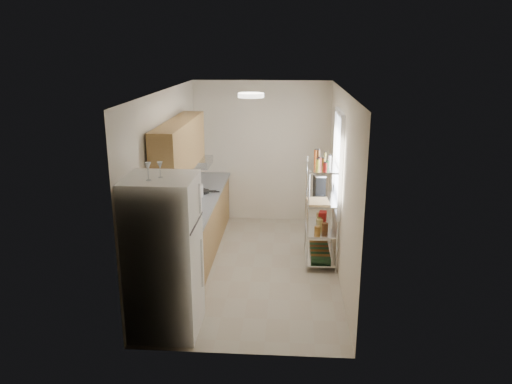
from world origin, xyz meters
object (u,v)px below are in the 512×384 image
(rice_cooker, at_px, (195,191))
(espresso_machine, at_px, (319,183))
(frying_pan_large, at_px, (198,191))
(refrigerator, at_px, (164,256))
(cutting_board, at_px, (318,202))

(rice_cooker, bearing_deg, espresso_machine, 0.89)
(rice_cooker, height_order, frying_pan_large, rice_cooker)
(refrigerator, bearing_deg, frying_pan_large, 91.98)
(espresso_machine, bearing_deg, frying_pan_large, 165.13)
(rice_cooker, height_order, cutting_board, rice_cooker)
(refrigerator, relative_size, cutting_board, 4.64)
(refrigerator, xyz_separation_m, espresso_machine, (1.85, 2.38, 0.23))
(frying_pan_large, relative_size, espresso_machine, 0.99)
(refrigerator, bearing_deg, cutting_board, 45.11)
(rice_cooker, bearing_deg, frying_pan_large, 92.25)
(cutting_board, distance_m, espresso_machine, 0.58)
(refrigerator, height_order, espresso_machine, refrigerator)
(frying_pan_large, bearing_deg, refrigerator, -92.86)
(cutting_board, bearing_deg, rice_cooker, 164.26)
(rice_cooker, distance_m, frying_pan_large, 0.25)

